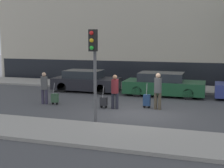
{
  "coord_description": "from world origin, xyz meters",
  "views": [
    {
      "loc": [
        2.98,
        -13.2,
        3.22
      ],
      "look_at": [
        -1.78,
        1.8,
        0.95
      ],
      "focal_mm": 50.0,
      "sensor_mm": 36.0,
      "label": 1
    }
  ],
  "objects_px": {
    "trolley_left": "(55,98)",
    "traffic_light": "(94,57)",
    "parked_car_1": "(163,85)",
    "pedestrian_right": "(158,89)",
    "trolley_center": "(104,101)",
    "pedestrian_left": "(44,86)",
    "pedestrian_center": "(115,90)",
    "parked_car_0": "(86,81)",
    "trolley_right": "(147,100)"
  },
  "relations": [
    {
      "from": "pedestrian_right",
      "to": "trolley_right",
      "type": "distance_m",
      "value": 0.8
    },
    {
      "from": "pedestrian_center",
      "to": "trolley_center",
      "type": "distance_m",
      "value": 0.81
    },
    {
      "from": "trolley_right",
      "to": "pedestrian_right",
      "type": "bearing_deg",
      "value": -14.33
    },
    {
      "from": "pedestrian_center",
      "to": "pedestrian_right",
      "type": "height_order",
      "value": "pedestrian_right"
    },
    {
      "from": "parked_car_1",
      "to": "pedestrian_left",
      "type": "distance_m",
      "value": 6.77
    },
    {
      "from": "parked_car_0",
      "to": "pedestrian_center",
      "type": "xyz_separation_m",
      "value": [
        3.19,
        -4.2,
        0.28
      ]
    },
    {
      "from": "pedestrian_left",
      "to": "traffic_light",
      "type": "xyz_separation_m",
      "value": [
        3.7,
        -2.74,
        1.66
      ]
    },
    {
      "from": "pedestrian_right",
      "to": "traffic_light",
      "type": "bearing_deg",
      "value": -105.86
    },
    {
      "from": "parked_car_0",
      "to": "trolley_center",
      "type": "relative_size",
      "value": 3.85
    },
    {
      "from": "traffic_light",
      "to": "trolley_left",
      "type": "bearing_deg",
      "value": 138.66
    },
    {
      "from": "pedestrian_left",
      "to": "pedestrian_right",
      "type": "xyz_separation_m",
      "value": [
        5.59,
        0.49,
        0.06
      ]
    },
    {
      "from": "trolley_right",
      "to": "pedestrian_left",
      "type": "bearing_deg",
      "value": -172.89
    },
    {
      "from": "parked_car_1",
      "to": "traffic_light",
      "type": "bearing_deg",
      "value": -103.1
    },
    {
      "from": "parked_car_1",
      "to": "trolley_center",
      "type": "relative_size",
      "value": 4.31
    },
    {
      "from": "parked_car_0",
      "to": "pedestrian_left",
      "type": "distance_m",
      "value": 4.25
    },
    {
      "from": "trolley_right",
      "to": "pedestrian_center",
      "type": "bearing_deg",
      "value": -155.88
    },
    {
      "from": "trolley_left",
      "to": "parked_car_0",
      "type": "bearing_deg",
      "value": 90.93
    },
    {
      "from": "trolley_left",
      "to": "traffic_light",
      "type": "bearing_deg",
      "value": -41.34
    },
    {
      "from": "parked_car_0",
      "to": "traffic_light",
      "type": "xyz_separation_m",
      "value": [
        3.22,
        -6.95,
        1.93
      ]
    },
    {
      "from": "pedestrian_left",
      "to": "trolley_left",
      "type": "xyz_separation_m",
      "value": [
        0.55,
        0.03,
        -0.57
      ]
    },
    {
      "from": "pedestrian_left",
      "to": "pedestrian_right",
      "type": "relative_size",
      "value": 0.94
    },
    {
      "from": "trolley_center",
      "to": "traffic_light",
      "type": "xyz_separation_m",
      "value": [
        0.58,
        -2.76,
        2.24
      ]
    },
    {
      "from": "parked_car_1",
      "to": "pedestrian_left",
      "type": "relative_size",
      "value": 2.84
    },
    {
      "from": "pedestrian_right",
      "to": "parked_car_0",
      "type": "bearing_deg",
      "value": 158.36
    },
    {
      "from": "pedestrian_left",
      "to": "pedestrian_center",
      "type": "relative_size",
      "value": 1.0
    },
    {
      "from": "trolley_right",
      "to": "trolley_left",
      "type": "bearing_deg",
      "value": -172.4
    },
    {
      "from": "parked_car_1",
      "to": "pedestrian_center",
      "type": "xyz_separation_m",
      "value": [
        -1.64,
        -4.18,
        0.27
      ]
    },
    {
      "from": "parked_car_0",
      "to": "traffic_light",
      "type": "height_order",
      "value": "traffic_light"
    },
    {
      "from": "pedestrian_left",
      "to": "trolley_right",
      "type": "height_order",
      "value": "pedestrian_left"
    },
    {
      "from": "trolley_center",
      "to": "pedestrian_right",
      "type": "height_order",
      "value": "pedestrian_right"
    },
    {
      "from": "parked_car_0",
      "to": "pedestrian_right",
      "type": "bearing_deg",
      "value": -36.02
    },
    {
      "from": "pedestrian_left",
      "to": "traffic_light",
      "type": "bearing_deg",
      "value": 140.31
    },
    {
      "from": "trolley_right",
      "to": "traffic_light",
      "type": "bearing_deg",
      "value": -111.89
    },
    {
      "from": "trolley_left",
      "to": "pedestrian_center",
      "type": "xyz_separation_m",
      "value": [
        3.12,
        -0.02,
        0.57
      ]
    },
    {
      "from": "parked_car_1",
      "to": "trolley_left",
      "type": "distance_m",
      "value": 6.33
    },
    {
      "from": "parked_car_0",
      "to": "trolley_left",
      "type": "height_order",
      "value": "parked_car_0"
    },
    {
      "from": "trolley_left",
      "to": "trolley_center",
      "type": "relative_size",
      "value": 1.03
    },
    {
      "from": "pedestrian_center",
      "to": "trolley_right",
      "type": "xyz_separation_m",
      "value": [
        1.38,
        0.62,
        -0.53
      ]
    },
    {
      "from": "pedestrian_right",
      "to": "pedestrian_center",
      "type": "bearing_deg",
      "value": -151.46
    },
    {
      "from": "parked_car_0",
      "to": "pedestrian_left",
      "type": "height_order",
      "value": "pedestrian_left"
    },
    {
      "from": "parked_car_0",
      "to": "trolley_left",
      "type": "distance_m",
      "value": 4.19
    },
    {
      "from": "pedestrian_left",
      "to": "parked_car_1",
      "type": "bearing_deg",
      "value": -144.87
    },
    {
      "from": "pedestrian_left",
      "to": "trolley_center",
      "type": "bearing_deg",
      "value": 177.14
    },
    {
      "from": "parked_car_0",
      "to": "trolley_right",
      "type": "relative_size",
      "value": 3.44
    },
    {
      "from": "pedestrian_left",
      "to": "trolley_center",
      "type": "height_order",
      "value": "pedestrian_left"
    },
    {
      "from": "parked_car_1",
      "to": "pedestrian_right",
      "type": "bearing_deg",
      "value": -85.74
    },
    {
      "from": "parked_car_0",
      "to": "trolley_center",
      "type": "height_order",
      "value": "parked_car_0"
    },
    {
      "from": "trolley_left",
      "to": "pedestrian_center",
      "type": "relative_size",
      "value": 0.68
    },
    {
      "from": "pedestrian_left",
      "to": "parked_car_0",
      "type": "bearing_deg",
      "value": -99.65
    },
    {
      "from": "parked_car_0",
      "to": "traffic_light",
      "type": "distance_m",
      "value": 7.9
    }
  ]
}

